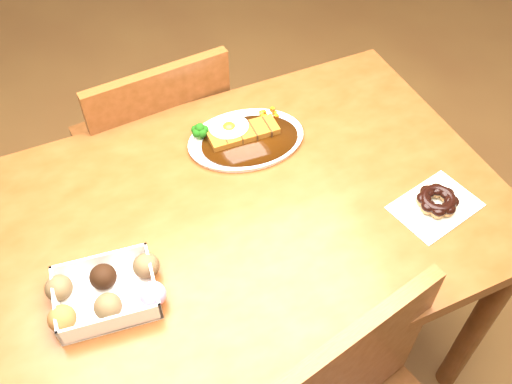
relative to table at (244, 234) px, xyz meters
name	(u,v)px	position (x,y,z in m)	size (l,w,h in m)	color
ground	(247,352)	(0.00, 0.00, -0.65)	(6.00, 6.00, 0.00)	brown
table	(244,234)	(0.00, 0.00, 0.00)	(1.20, 0.80, 0.75)	#542D10
chair_far	(157,150)	(-0.07, 0.53, -0.17)	(0.45, 0.45, 0.87)	#542D10
katsu_curry_plate	(244,137)	(0.09, 0.20, 0.11)	(0.31, 0.24, 0.06)	white
donut_box	(106,292)	(-0.34, -0.10, 0.13)	(0.24, 0.18, 0.06)	white
pon_de_ring	(437,201)	(0.40, -0.18, 0.12)	(0.22, 0.17, 0.04)	silver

